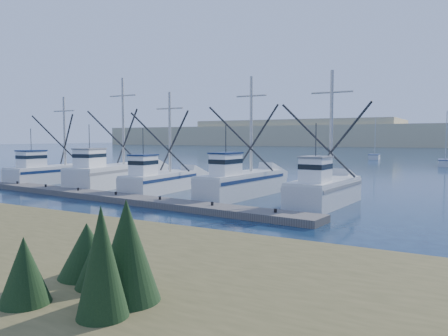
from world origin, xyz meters
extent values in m
plane|color=#0C1D36|center=(0.00, 0.00, 0.00)|extent=(500.00, 500.00, 0.00)
cube|color=#635C58|center=(-10.38, 6.37, 0.19)|extent=(29.15, 4.55, 0.39)
cube|color=silver|center=(-23.53, 11.90, 0.74)|extent=(2.56, 8.53, 1.48)
cube|color=white|center=(-23.53, 9.72, 2.23)|extent=(1.47, 2.08, 1.50)
cylinder|color=#B7B2A8|center=(-23.53, 13.35, 4.74)|extent=(0.22, 0.22, 6.53)
cube|color=silver|center=(-16.52, 12.22, 0.86)|extent=(4.18, 9.48, 1.73)
cube|color=white|center=(-16.52, 9.88, 2.48)|extent=(1.91, 2.46, 1.50)
cylinder|color=#B7B2A8|center=(-16.52, 13.79, 5.54)|extent=(0.22, 0.22, 7.63)
cube|color=silver|center=(-10.63, 11.40, 0.68)|extent=(2.88, 7.67, 1.36)
cube|color=white|center=(-10.63, 9.47, 2.11)|extent=(1.48, 1.93, 1.50)
cylinder|color=#B7B2A8|center=(-10.63, 12.68, 4.55)|extent=(0.22, 0.22, 6.38)
cube|color=silver|center=(-3.88, 11.99, 0.81)|extent=(2.73, 8.83, 1.62)
cube|color=white|center=(-3.88, 9.76, 2.37)|extent=(1.39, 2.20, 1.50)
cylinder|color=#B7B2A8|center=(-3.88, 13.48, 5.10)|extent=(0.22, 0.22, 6.97)
cube|color=silver|center=(2.30, 11.22, 0.75)|extent=(2.87, 7.30, 1.51)
cube|color=white|center=(2.30, 9.39, 2.26)|extent=(1.51, 1.83, 1.50)
cylinder|color=#B7B2A8|center=(2.30, 12.44, 4.96)|extent=(0.22, 0.22, 6.91)
cube|color=silver|center=(6.54, 56.37, 0.45)|extent=(2.24, 5.67, 0.90)
cylinder|color=#B7B2A8|center=(6.54, 56.67, 4.50)|extent=(0.12, 0.12, 7.20)
cube|color=silver|center=(-6.53, 72.30, 0.45)|extent=(2.44, 5.65, 0.90)
cylinder|color=#B7B2A8|center=(-6.53, 72.60, 4.50)|extent=(0.12, 0.12, 7.20)
camera|label=1|loc=(10.24, -15.01, 4.18)|focal=35.00mm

